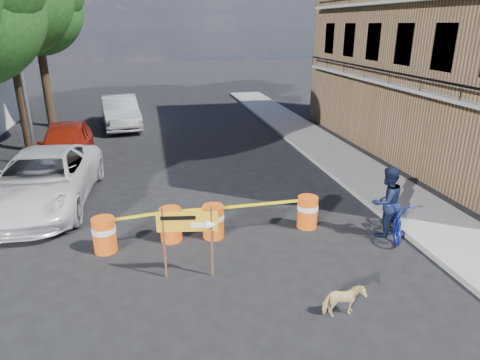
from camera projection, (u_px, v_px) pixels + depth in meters
name	position (u px, v px, depth m)	size (l,w,h in m)	color
ground	(227.00, 278.00, 9.58)	(120.00, 120.00, 0.00)	black
sidewalk_east	(358.00, 171.00, 16.28)	(2.40, 40.00, 0.15)	gray
tree_far	(36.00, 6.00, 21.75)	(5.04, 4.80, 8.84)	#332316
streetlamp	(20.00, 53.00, 15.65)	(1.25, 0.18, 8.00)	gray
barrel_far_left	(104.00, 234.00, 10.57)	(0.58, 0.58, 0.90)	#EB4F0D
barrel_mid_left	(171.00, 224.00, 11.12)	(0.58, 0.58, 0.90)	#EB4F0D
barrel_mid_right	(213.00, 221.00, 11.29)	(0.58, 0.58, 0.90)	#EB4F0D
barrel_far_right	(307.00, 211.00, 11.85)	(0.58, 0.58, 0.90)	#EB4F0D
detour_sign	(195.00, 227.00, 9.22)	(1.31, 0.36, 1.70)	#592D19
pedestrian	(386.00, 202.00, 11.24)	(0.93, 0.73, 1.91)	black
bicycle	(397.00, 199.00, 11.28)	(0.70, 1.05, 2.01)	#121E92
dog	(344.00, 301.00, 8.24)	(0.36, 0.79, 0.67)	#E4C782
suv_white	(43.00, 180.00, 13.18)	(2.78, 6.03, 1.68)	silver
sedan_red	(67.00, 143.00, 17.22)	(1.96, 4.87, 1.66)	#9D1D0D
sedan_silver	(120.00, 112.00, 23.38)	(1.79, 5.13, 1.69)	silver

